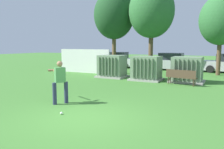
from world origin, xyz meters
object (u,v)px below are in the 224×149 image
Objects in this scene: batter at (60,80)px; parked_car_leftmost at (116,60)px; sports_ball at (61,113)px; transformer_mid_west at (146,69)px; parked_car_left_of_center at (170,62)px; park_bench at (181,76)px; transformer_west at (112,67)px; transformer_mid_east at (187,70)px.

batter is 0.40× the size of parked_car_leftmost.
transformer_mid_west is at bearing 89.82° from sports_ball.
transformer_mid_west is at bearing -88.95° from parked_car_left_of_center.
transformer_mid_west reaches higher than park_bench.
parked_car_left_of_center reaches higher than park_bench.
transformer_mid_west is at bearing 159.85° from park_bench.
transformer_west reaches higher than sports_ball.
batter is at bearing -97.95° from transformer_mid_west.
transformer_mid_west is 1.21× the size of batter.
parked_car_leftmost is (-8.34, 8.20, 0.22)m from park_bench.
transformer_west is at bearing 167.82° from park_bench.
park_bench is 8.48m from parked_car_left_of_center.
parked_car_left_of_center is at bearing 86.39° from batter.
batter is at bearing 130.83° from sports_ball.
transformer_mid_east is 7.34m from parked_car_left_of_center.
park_bench is 7.60m from batter.
park_bench is at bearing 72.57° from sports_ball.
parked_car_left_of_center is at bearing 111.76° from transformer_mid_east.
transformer_mid_east is 1.21× the size of batter.
transformer_mid_east is 1.29m from park_bench.
parked_car_leftmost reaches higher than park_bench.
sports_ball is 16.01m from parked_car_left_of_center.
park_bench is at bearing -20.15° from transformer_mid_west.
park_bench is (-0.13, -1.26, -0.25)m from transformer_mid_east.
parked_car_left_of_center is (-2.72, 6.81, -0.04)m from transformer_mid_east.
parked_car_left_of_center is at bearing 91.05° from transformer_mid_west.
transformer_west is at bearing -178.46° from transformer_mid_east.
parked_car_left_of_center is (5.75, -0.13, 0.00)m from parked_car_leftmost.
batter is 14.82m from parked_car_left_of_center.
parked_car_leftmost is 5.75m from parked_car_left_of_center.
sports_ball is (-2.49, -7.92, -0.49)m from park_bench.
transformer_west is 1.00× the size of transformer_mid_west.
batter is at bearing -93.61° from parked_car_left_of_center.
transformer_mid_east is at bearing -39.33° from parked_car_leftmost.
parked_car_left_of_center reaches higher than sports_ball.
park_bench is 8.31m from sports_ball.
batter is 0.41× the size of parked_car_left_of_center.
transformer_mid_west is 7.17m from parked_car_left_of_center.
batter reaches higher than parked_car_left_of_center.
parked_car_leftmost is (-5.88, 7.30, -0.04)m from transformer_mid_west.
transformer_west is at bearing 101.83° from batter.
transformer_mid_west is 9.37m from parked_car_leftmost.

